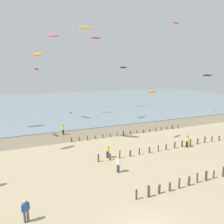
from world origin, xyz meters
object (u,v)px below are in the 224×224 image
person_by_waterline (108,151)px  kite_aloft_1 (53,36)px  kite_aloft_3 (151,92)px  person_right_flank (118,164)px  person_left_flank (187,141)px  kite_aloft_9 (123,67)px  kite_aloft_8 (207,75)px  kite_aloft_2 (36,69)px  person_trailing_behind (63,129)px  kite_aloft_13 (38,54)px  kite_aloft_10 (85,28)px  person_far_down_beach (26,210)px  kite_aloft_0 (96,38)px  kite_aloft_5 (176,23)px

person_by_waterline → kite_aloft_1: 31.67m
kite_aloft_3 → person_right_flank: bearing=-159.5°
person_left_flank → kite_aloft_1: bearing=116.8°
person_right_flank → kite_aloft_9: bearing=63.7°
person_right_flank → kite_aloft_9: kite_aloft_9 is taller
kite_aloft_8 → kite_aloft_9: 26.35m
kite_aloft_9 → kite_aloft_8: bearing=156.8°
person_by_waterline → kite_aloft_2: (-6.22, 29.42, 10.07)m
person_trailing_behind → kite_aloft_13: kite_aloft_13 is taller
person_right_flank → kite_aloft_13: (-5.77, 26.54, 12.87)m
kite_aloft_9 → kite_aloft_3: bearing=127.8°
kite_aloft_2 → kite_aloft_13: bearing=20.0°
kite_aloft_10 → kite_aloft_13: bearing=130.1°
person_far_down_beach → kite_aloft_0: bearing=65.2°
kite_aloft_13 → kite_aloft_0: bearing=-92.9°
person_by_waterline → kite_aloft_1: size_ratio=0.61×
kite_aloft_0 → kite_aloft_1: bearing=-156.8°
kite_aloft_13 → kite_aloft_3: bearing=-175.3°
kite_aloft_2 → kite_aloft_10: bearing=56.2°
person_far_down_beach → kite_aloft_5: size_ratio=0.92×
kite_aloft_3 → kite_aloft_5: size_ratio=1.03×
person_trailing_behind → kite_aloft_13: bearing=103.1°
kite_aloft_2 → kite_aloft_5: size_ratio=1.41×
kite_aloft_1 → person_trailing_behind: bearing=-76.4°
person_left_flank → kite_aloft_2: 36.54m
kite_aloft_5 → kite_aloft_13: 30.40m
person_trailing_behind → kite_aloft_3: 15.60m
kite_aloft_2 → kite_aloft_10: size_ratio=0.88×
person_left_flank → kite_aloft_10: (-8.86, 18.89, 17.58)m
kite_aloft_0 → kite_aloft_3: kite_aloft_0 is taller
person_by_waterline → kite_aloft_0: (8.95, 31.20, 18.17)m
kite_aloft_9 → person_by_waterline: bearing=117.3°
kite_aloft_9 → kite_aloft_10: 22.30m
kite_aloft_5 → person_trailing_behind: bearing=-171.8°
kite_aloft_3 → kite_aloft_8: size_ratio=1.01×
person_by_waterline → kite_aloft_3: (8.34, 3.61, 6.52)m
kite_aloft_3 → person_left_flank: bearing=-75.2°
kite_aloft_0 → kite_aloft_8: bearing=-59.6°
person_right_flank → person_far_down_beach: bearing=-155.7°
kite_aloft_0 → kite_aloft_2: kite_aloft_0 is taller
person_right_flank → person_far_down_beach: 9.63m
person_far_down_beach → kite_aloft_13: size_ratio=0.56×
person_trailing_behind → kite_aloft_5: bearing=11.6°
person_left_flank → kite_aloft_5: kite_aloft_5 is taller
kite_aloft_9 → kite_aloft_10: size_ratio=0.77×
kite_aloft_0 → kite_aloft_9: (8.86, 1.60, -7.44)m
person_right_flank → person_by_waterline: bearing=85.6°
person_right_flank → kite_aloft_13: 30.06m
kite_aloft_13 → kite_aloft_9: bearing=-99.4°
person_by_waterline → kite_aloft_5: bearing=36.4°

